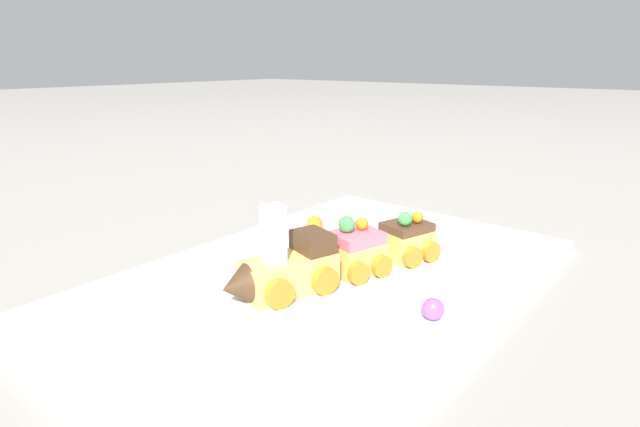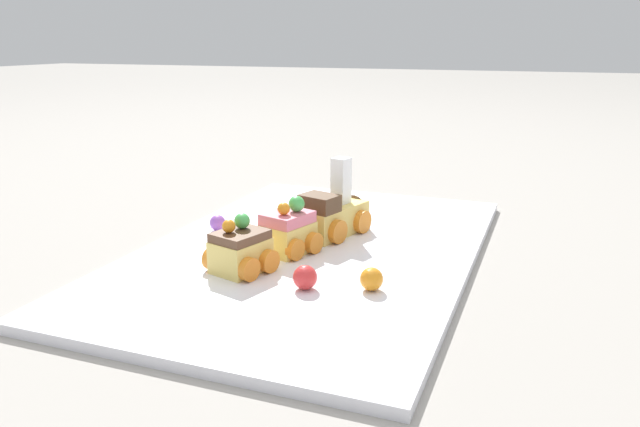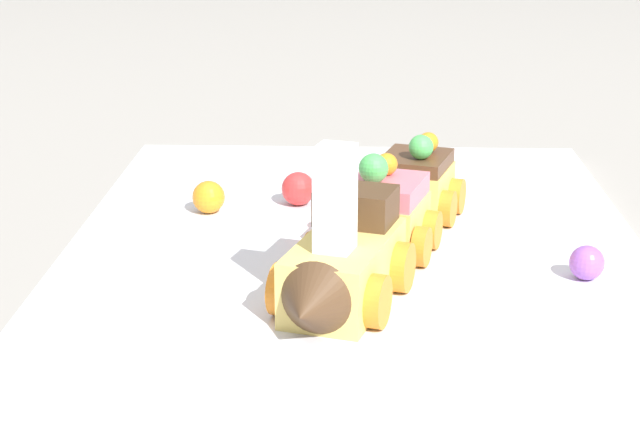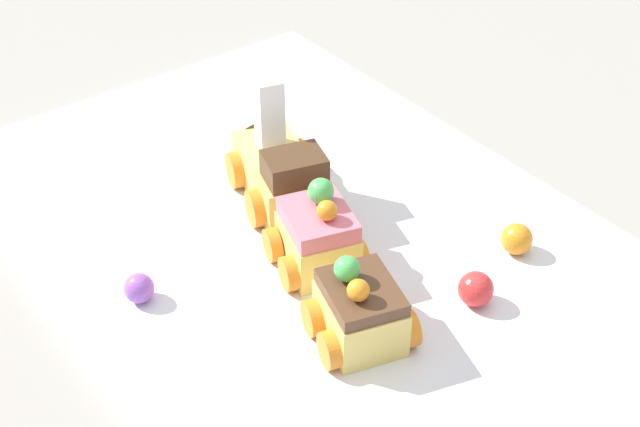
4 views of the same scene
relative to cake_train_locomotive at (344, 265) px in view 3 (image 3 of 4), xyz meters
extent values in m
plane|color=gray|center=(-0.07, 0.01, -0.04)|extent=(10.00, 10.00, 0.00)
cube|color=white|center=(-0.07, 0.01, -0.03)|extent=(0.63, 0.41, 0.01)
cube|color=#EACC66|center=(-0.01, 0.00, -0.01)|extent=(0.12, 0.08, 0.04)
cube|color=#4C331E|center=(-0.04, 0.01, 0.02)|extent=(0.05, 0.06, 0.02)
cone|color=#4C331E|center=(0.06, -0.02, 0.00)|extent=(0.04, 0.05, 0.05)
cube|color=white|center=(0.01, 0.00, 0.02)|extent=(0.03, 0.03, 0.02)
cube|color=white|center=(0.01, 0.00, 0.05)|extent=(0.03, 0.03, 0.02)
cube|color=white|center=(0.01, 0.00, 0.07)|extent=(0.03, 0.03, 0.02)
cylinder|color=orange|center=(0.01, -0.03, -0.01)|extent=(0.03, 0.02, 0.03)
cylinder|color=orange|center=(0.03, 0.02, -0.01)|extent=(0.03, 0.02, 0.03)
cylinder|color=orange|center=(-0.04, -0.02, -0.01)|extent=(0.03, 0.02, 0.03)
cylinder|color=orange|center=(-0.03, 0.04, -0.01)|extent=(0.03, 0.02, 0.03)
cube|color=#EACC66|center=(-0.10, 0.03, -0.01)|extent=(0.07, 0.06, 0.04)
cube|color=#E57084|center=(-0.10, 0.03, 0.02)|extent=(0.07, 0.06, 0.01)
sphere|color=orange|center=(-0.11, 0.03, 0.03)|extent=(0.02, 0.02, 0.02)
sphere|color=#4CBC56|center=(-0.09, 0.02, 0.03)|extent=(0.03, 0.03, 0.02)
cylinder|color=orange|center=(-0.09, 0.00, -0.01)|extent=(0.03, 0.02, 0.03)
cylinder|color=orange|center=(-0.08, 0.05, -0.01)|extent=(0.03, 0.02, 0.03)
cylinder|color=orange|center=(-0.12, 0.01, -0.01)|extent=(0.03, 0.02, 0.03)
cylinder|color=orange|center=(-0.11, 0.06, -0.01)|extent=(0.03, 0.02, 0.03)
cube|color=#EACC66|center=(-0.18, 0.05, -0.01)|extent=(0.07, 0.06, 0.04)
cube|color=brown|center=(-0.18, 0.05, 0.02)|extent=(0.07, 0.06, 0.01)
sphere|color=orange|center=(-0.19, 0.06, 0.03)|extent=(0.02, 0.02, 0.02)
sphere|color=#4CBC56|center=(-0.17, 0.06, 0.03)|extent=(0.02, 0.02, 0.02)
cylinder|color=orange|center=(-0.17, 0.02, -0.01)|extent=(0.03, 0.02, 0.03)
cylinder|color=orange|center=(-0.16, 0.08, -0.01)|extent=(0.03, 0.02, 0.03)
cylinder|color=orange|center=(-0.20, 0.03, -0.01)|extent=(0.03, 0.02, 0.03)
cylinder|color=orange|center=(-0.19, 0.09, -0.01)|extent=(0.03, 0.02, 0.03)
sphere|color=red|center=(-0.20, -0.04, -0.01)|extent=(0.03, 0.03, 0.03)
sphere|color=#9956C6|center=(-0.05, 0.16, -0.02)|extent=(0.02, 0.02, 0.02)
sphere|color=orange|center=(-0.18, -0.10, -0.01)|extent=(0.03, 0.03, 0.03)
camera|label=1|loc=(0.37, 0.36, 0.22)|focal=28.00mm
camera|label=2|loc=(-0.78, -0.28, 0.23)|focal=35.00mm
camera|label=3|loc=(0.60, 0.01, 0.23)|focal=60.00mm
camera|label=4|loc=(-0.52, 0.35, 0.43)|focal=50.00mm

